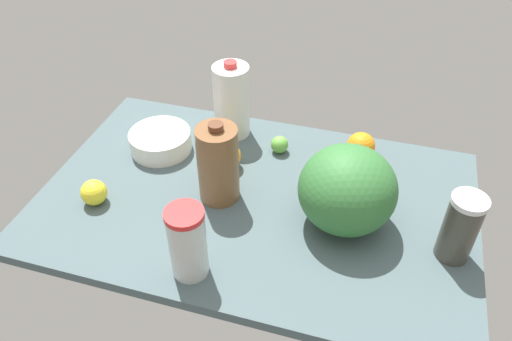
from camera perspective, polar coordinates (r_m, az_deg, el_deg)
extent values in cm
cube|color=#46585D|center=(140.91, 0.00, -3.59)|extent=(120.00, 76.00, 3.00)
cylinder|color=brown|center=(133.74, -4.36, 0.72)|extent=(11.18, 11.18, 22.47)
cylinder|color=#59331E|center=(126.44, -4.63, 4.99)|extent=(3.91, 3.91, 1.80)
cylinder|color=#3F3E35|center=(128.68, 22.23, -6.30)|extent=(8.27, 8.27, 17.42)
cylinder|color=silver|center=(122.53, 23.30, -3.23)|extent=(8.52, 8.52, 1.40)
cylinder|color=white|center=(158.14, -2.81, 7.93)|extent=(11.37, 11.37, 23.70)
cylinder|color=red|center=(151.77, -2.96, 12.02)|extent=(3.98, 3.98, 1.80)
ellipsoid|color=#337135|center=(127.62, 10.39, -2.16)|extent=(25.03, 25.03, 22.65)
cylinder|color=silver|center=(157.97, -10.86, 3.33)|extent=(18.98, 18.98, 6.31)
cylinder|color=silver|center=(116.67, -7.79, -8.40)|extent=(8.80, 8.80, 18.13)
cylinder|color=red|center=(109.63, -8.24, -5.00)|extent=(9.06, 9.06, 1.40)
sphere|color=orange|center=(147.95, -3.26, 1.66)|extent=(8.07, 8.07, 8.07)
sphere|color=orange|center=(154.39, 11.89, 2.73)|extent=(8.61, 8.61, 8.61)
sphere|color=#65B141|center=(154.57, 2.71, 2.98)|extent=(5.42, 5.42, 5.42)
sphere|color=yellow|center=(143.26, -18.04, -2.40)|extent=(7.16, 7.16, 7.16)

